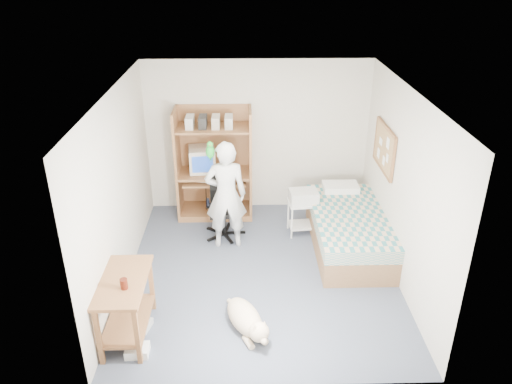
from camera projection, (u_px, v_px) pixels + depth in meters
floor at (261, 271)px, 6.86m from camera, size 4.00×4.00×0.00m
wall_back at (257, 137)px, 8.11m from camera, size 3.60×0.02×2.50m
wall_right at (403, 188)px, 6.35m from camera, size 0.02×4.00×2.50m
wall_left at (119, 191)px, 6.27m from camera, size 0.02×4.00×2.50m
ceiling at (262, 92)px, 5.77m from camera, size 3.60×4.00×0.02m
computer_hutch at (215, 168)px, 8.05m from camera, size 1.20×0.63×1.80m
bed at (348, 230)px, 7.31m from camera, size 1.02×2.02×0.66m
side_desk at (126, 299)px, 5.53m from camera, size 0.50×1.00×0.75m
corkboard at (384, 148)px, 7.07m from camera, size 0.04×0.94×0.66m
office_chair at (224, 214)px, 7.62m from camera, size 0.55×0.55×0.98m
person at (226, 195)px, 7.15m from camera, size 0.63×0.44×1.63m
parrot at (210, 151)px, 6.86m from camera, size 0.12×0.21×0.33m
dog at (247, 319)px, 5.72m from camera, size 0.57×0.93×0.37m
printer_cart at (303, 212)px, 7.66m from camera, size 0.48×0.40×0.54m
printer at (304, 196)px, 7.54m from camera, size 0.45×0.36×0.18m
crt_monitor at (202, 159)px, 7.99m from camera, size 0.45×0.47×0.39m
keyboard at (212, 180)px, 7.97m from camera, size 0.47×0.23×0.03m
pencil_cup at (233, 170)px, 7.98m from camera, size 0.08×0.08×0.12m
drink_glass at (124, 284)px, 5.25m from camera, size 0.08×0.08×0.12m
floor_box_a at (137, 351)px, 5.43m from camera, size 0.25×0.20×0.10m
floor_box_b at (142, 325)px, 5.81m from camera, size 0.23×0.26×0.08m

